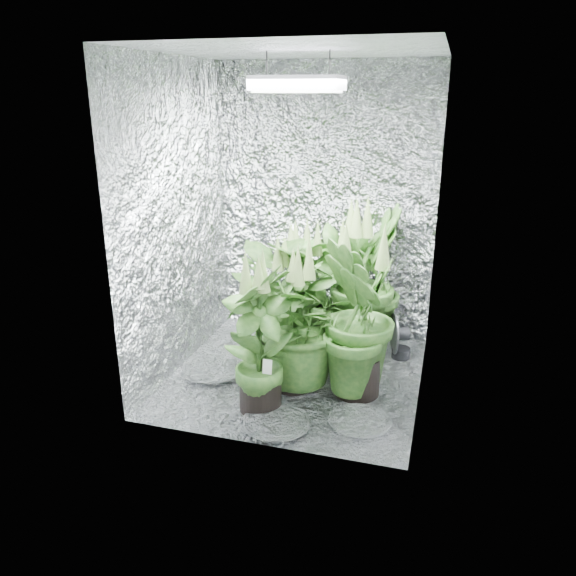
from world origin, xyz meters
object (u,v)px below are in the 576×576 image
(plant_e, at_px, (293,321))
(plant_f, at_px, (260,339))
(grow_lamp, at_px, (298,84))
(plant_b, at_px, (333,291))
(plant_d, at_px, (298,309))
(plant_a, at_px, (297,286))
(circulation_fan, at_px, (398,340))
(plant_c, at_px, (367,281))
(plant_g, at_px, (359,319))

(plant_e, height_order, plant_f, plant_f)
(grow_lamp, distance_m, plant_b, 1.46)
(plant_d, bearing_deg, plant_a, 106.20)
(plant_d, bearing_deg, circulation_fan, 30.19)
(plant_a, distance_m, plant_d, 0.46)
(grow_lamp, distance_m, plant_c, 1.47)
(plant_c, bearing_deg, plant_a, -176.55)
(plant_e, bearing_deg, plant_f, -108.78)
(plant_f, height_order, circulation_fan, plant_f)
(plant_g, relative_size, circulation_fan, 3.28)
(plant_f, bearing_deg, plant_g, 34.32)
(circulation_fan, bearing_deg, grow_lamp, -159.96)
(plant_f, relative_size, circulation_fan, 3.00)
(plant_g, bearing_deg, plant_f, -145.68)
(plant_e, xyz_separation_m, circulation_fan, (0.60, 0.60, -0.31))
(plant_b, distance_m, circulation_fan, 0.57)
(plant_a, relative_size, plant_e, 0.97)
(plant_c, distance_m, plant_f, 1.12)
(plant_d, xyz_separation_m, plant_e, (0.03, -0.23, 0.01))
(plant_a, xyz_separation_m, plant_d, (0.13, -0.44, 0.00))
(plant_c, xyz_separation_m, plant_e, (-0.35, -0.70, -0.07))
(plant_c, height_order, plant_d, plant_c)
(grow_lamp, xyz_separation_m, plant_e, (0.02, -0.14, -1.38))
(grow_lamp, bearing_deg, plant_e, -82.95)
(plant_d, bearing_deg, plant_g, -24.35)
(plant_e, height_order, circulation_fan, plant_e)
(plant_b, xyz_separation_m, plant_g, (0.28, -0.58, 0.05))
(plant_a, height_order, plant_e, plant_e)
(grow_lamp, xyz_separation_m, plant_g, (0.42, -0.11, -1.33))
(plant_b, distance_m, plant_c, 0.26)
(plant_d, relative_size, plant_e, 1.00)
(plant_d, distance_m, circulation_fan, 0.79)
(plant_a, xyz_separation_m, plant_c, (0.51, 0.03, 0.08))
(plant_c, bearing_deg, plant_e, -116.23)
(grow_lamp, bearing_deg, plant_b, 73.52)
(plant_b, xyz_separation_m, plant_e, (-0.12, -0.61, 0.00))
(plant_e, bearing_deg, plant_g, 4.39)
(circulation_fan, bearing_deg, plant_f, -144.04)
(plant_d, xyz_separation_m, circulation_fan, (0.63, 0.37, -0.30))
(plant_c, height_order, plant_f, plant_c)
(circulation_fan, bearing_deg, plant_d, -166.16)
(plant_b, height_order, plant_e, plant_b)
(plant_f, bearing_deg, plant_d, 82.08)
(plant_a, distance_m, plant_b, 0.29)
(plant_g, bearing_deg, plant_b, 116.29)
(plant_e, xyz_separation_m, plant_g, (0.40, 0.03, 0.04))
(grow_lamp, relative_size, plant_g, 0.46)
(plant_d, distance_m, plant_e, 0.23)
(plant_e, distance_m, plant_g, 0.41)
(plant_b, bearing_deg, plant_d, -111.95)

